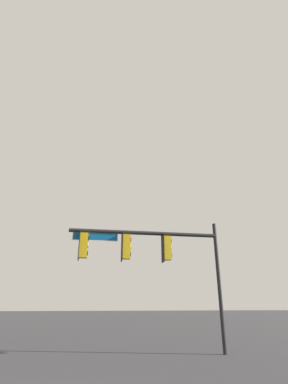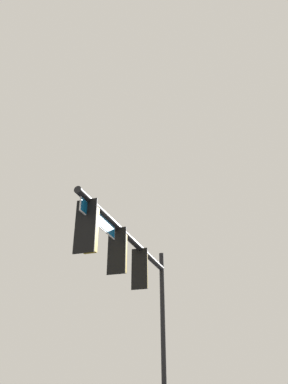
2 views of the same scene
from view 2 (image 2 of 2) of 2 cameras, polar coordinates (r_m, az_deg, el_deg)
The scene contains 1 object.
signal_pole_near at distance 11.21m, azimuth -2.00°, elevation -11.09°, with size 6.88×1.64×5.71m.
Camera 2 is at (5.48, -4.69, 1.28)m, focal length 35.00 mm.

